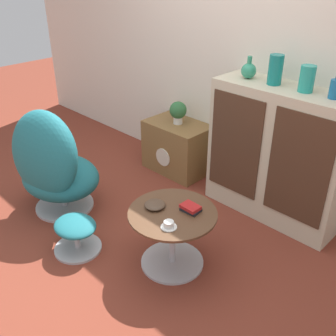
{
  "coord_description": "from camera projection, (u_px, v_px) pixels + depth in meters",
  "views": [
    {
      "loc": [
        2.01,
        -1.52,
        2.04
      ],
      "look_at": [
        0.11,
        0.4,
        0.55
      ],
      "focal_mm": 42.0,
      "sensor_mm": 36.0,
      "label": 1
    }
  ],
  "objects": [
    {
      "name": "vase_rightmost",
      "position": [
        336.0,
        88.0,
        2.72
      ],
      "size": [
        0.08,
        0.08,
        0.21
      ],
      "color": "#196699",
      "rests_on": "sideboard"
    },
    {
      "name": "book_stack",
      "position": [
        191.0,
        208.0,
        2.72
      ],
      "size": [
        0.14,
        0.11,
        0.04
      ],
      "color": "black",
      "rests_on": "coffee_table"
    },
    {
      "name": "vase_inner_left",
      "position": [
        275.0,
        70.0,
        2.99
      ],
      "size": [
        0.11,
        0.11,
        0.23
      ],
      "color": "#147A75",
      "rests_on": "sideboard"
    },
    {
      "name": "sideboard",
      "position": [
        277.0,
        155.0,
        3.24
      ],
      "size": [
        1.15,
        0.41,
        1.14
      ],
      "color": "beige",
      "rests_on": "ground_plane"
    },
    {
      "name": "vase_inner_right",
      "position": [
        307.0,
        79.0,
        2.84
      ],
      "size": [
        0.11,
        0.11,
        0.19
      ],
      "color": "teal",
      "rests_on": "sideboard"
    },
    {
      "name": "wall_back",
      "position": [
        240.0,
        49.0,
        3.42
      ],
      "size": [
        6.4,
        0.06,
        2.6
      ],
      "color": "silver",
      "rests_on": "ground_plane"
    },
    {
      "name": "coffee_table",
      "position": [
        172.0,
        233.0,
        2.8
      ],
      "size": [
        0.62,
        0.62,
        0.46
      ],
      "color": "#B7B7BC",
      "rests_on": "ground_plane"
    },
    {
      "name": "potted_plant",
      "position": [
        178.0,
        111.0,
        3.89
      ],
      "size": [
        0.17,
        0.17,
        0.23
      ],
      "color": "silver",
      "rests_on": "tv_console"
    },
    {
      "name": "bowl",
      "position": [
        155.0,
        205.0,
        2.76
      ],
      "size": [
        0.15,
        0.15,
        0.04
      ],
      "color": "#4C3828",
      "rests_on": "coffee_table"
    },
    {
      "name": "teacup",
      "position": [
        169.0,
        225.0,
        2.56
      ],
      "size": [
        0.11,
        0.11,
        0.05
      ],
      "color": "white",
      "rests_on": "coffee_table"
    },
    {
      "name": "egg_chair",
      "position": [
        53.0,
        166.0,
        3.32
      ],
      "size": [
        0.83,
        0.78,
        0.98
      ],
      "color": "#B7B7BC",
      "rests_on": "ground_plane"
    },
    {
      "name": "ottoman",
      "position": [
        76.0,
        231.0,
        2.99
      ],
      "size": [
        0.37,
        0.37,
        0.27
      ],
      "color": "#B7B7BC",
      "rests_on": "ground_plane"
    },
    {
      "name": "ground_plane",
      "position": [
        123.0,
        240.0,
        3.16
      ],
      "size": [
        12.0,
        12.0,
        0.0
      ],
      "primitive_type": "plane",
      "color": "brown"
    },
    {
      "name": "vase_leftmost",
      "position": [
        249.0,
        70.0,
        3.16
      ],
      "size": [
        0.12,
        0.12,
        0.18
      ],
      "color": "#2D8E6B",
      "rests_on": "sideboard"
    },
    {
      "name": "tv_console",
      "position": [
        178.0,
        147.0,
        4.08
      ],
      "size": [
        0.65,
        0.44,
        0.52
      ],
      "color": "brown",
      "rests_on": "ground_plane"
    }
  ]
}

